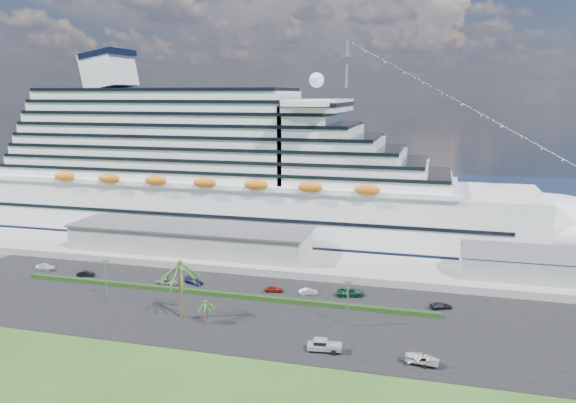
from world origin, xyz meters
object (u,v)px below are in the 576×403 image
(pickup_truck, at_px, (324,345))
(boat_trailer, at_px, (422,358))
(cruise_ship, at_px, (235,178))
(parked_car_3, at_px, (194,281))

(pickup_truck, height_order, boat_trailer, pickup_truck)
(cruise_ship, relative_size, parked_car_3, 43.02)
(cruise_ship, relative_size, pickup_truck, 33.58)
(pickup_truck, xyz_separation_m, boat_trailer, (15.26, -0.73, 0.12))
(parked_car_3, bearing_deg, boat_trailer, -96.10)
(cruise_ship, xyz_separation_m, boat_trailer, (54.78, -67.59, -15.40))
(cruise_ship, bearing_deg, parked_car_3, -82.00)
(pickup_truck, distance_m, boat_trailer, 15.28)
(cruise_ship, height_order, parked_car_3, cruise_ship)
(cruise_ship, relative_size, boat_trailer, 30.08)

